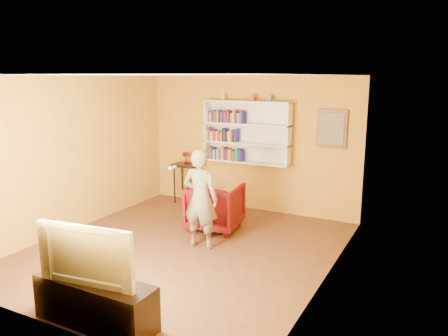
{
  "coord_description": "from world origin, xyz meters",
  "views": [
    {
      "loc": [
        3.58,
        -5.47,
        2.68
      ],
      "look_at": [
        0.33,
        0.75,
        1.21
      ],
      "focal_mm": 35.0,
      "sensor_mm": 36.0,
      "label": 1
    }
  ],
  "objects": [
    {
      "name": "tv_cabinet",
      "position": [
        0.3,
        -2.25,
        0.26
      ],
      "size": [
        1.44,
        0.43,
        0.51
      ],
      "primitive_type": "cube",
      "color": "black",
      "rests_on": "ground"
    },
    {
      "name": "ornament_centre",
      "position": [
        0.12,
        2.35,
        2.27
      ],
      "size": [
        0.09,
        0.09,
        0.12
      ],
      "primitive_type": "cube",
      "color": "brown",
      "rests_on": "bookshelf"
    },
    {
      "name": "game_remote",
      "position": [
        -0.13,
        -0.07,
        1.32
      ],
      "size": [
        0.04,
        0.15,
        0.04
      ],
      "primitive_type": "cube",
      "color": "silver",
      "rests_on": "person"
    },
    {
      "name": "ornament_left",
      "position": [
        -0.53,
        2.35,
        2.27
      ],
      "size": [
        0.08,
        0.08,
        0.11
      ],
      "primitive_type": "cube",
      "color": "gold",
      "rests_on": "bookshelf"
    },
    {
      "name": "television",
      "position": [
        0.3,
        -2.25,
        0.85
      ],
      "size": [
        1.16,
        0.3,
        0.66
      ],
      "primitive_type": "imported",
      "rotation": [
        0.0,
        0.0,
        0.13
      ],
      "color": "black",
      "rests_on": "tv_cabinet"
    },
    {
      "name": "ruby_lustre",
      "position": [
        -1.37,
        2.25,
        1.04
      ],
      "size": [
        0.16,
        0.16,
        0.25
      ],
      "color": "maroon",
      "rests_on": "console_table"
    },
    {
      "name": "bookshelf",
      "position": [
        0.0,
        2.41,
        1.59
      ],
      "size": [
        1.8,
        0.29,
        1.23
      ],
      "color": "white",
      "rests_on": "room_shell"
    },
    {
      "name": "books_row_lower",
      "position": [
        -0.45,
        2.3,
        1.13
      ],
      "size": [
        0.81,
        0.19,
        0.26
      ],
      "color": "#156224",
      "rests_on": "bookshelf"
    },
    {
      "name": "books_row_middle",
      "position": [
        -0.51,
        2.3,
        1.51
      ],
      "size": [
        0.68,
        0.18,
        0.27
      ],
      "color": "orange",
      "rests_on": "bookshelf"
    },
    {
      "name": "room_shell",
      "position": [
        0.0,
        0.0,
        1.02
      ],
      "size": [
        5.3,
        5.8,
        2.88
      ],
      "color": "#4C2D18",
      "rests_on": "ground"
    },
    {
      "name": "armchair",
      "position": [
        -0.02,
        1.06,
        0.41
      ],
      "size": [
        0.99,
        1.01,
        0.82
      ],
      "primitive_type": "imported",
      "rotation": [
        0.0,
        0.0,
        3.28
      ],
      "color": "#49050B",
      "rests_on": "ground"
    },
    {
      "name": "person",
      "position": [
        0.19,
        0.21,
        0.8
      ],
      "size": [
        0.61,
        0.43,
        1.6
      ],
      "primitive_type": "imported",
      "rotation": [
        0.0,
        0.0,
        3.22
      ],
      "color": "#6F6151",
      "rests_on": "ground"
    },
    {
      "name": "books_row_upper",
      "position": [
        -0.45,
        2.3,
        1.89
      ],
      "size": [
        0.82,
        0.19,
        0.27
      ],
      "color": "beige",
      "rests_on": "bookshelf"
    },
    {
      "name": "ornament_right",
      "position": [
        0.47,
        2.35,
        2.27
      ],
      "size": [
        0.08,
        0.08,
        0.11
      ],
      "primitive_type": "cube",
      "color": "slate",
      "rests_on": "bookshelf"
    },
    {
      "name": "framed_painting",
      "position": [
        1.65,
        2.46,
        1.75
      ],
      "size": [
        0.55,
        0.05,
        0.7
      ],
      "color": "#533817",
      "rests_on": "room_shell"
    },
    {
      "name": "console_table",
      "position": [
        -1.37,
        2.25,
        0.71
      ],
      "size": [
        0.52,
        0.4,
        0.86
      ],
      "color": "black",
      "rests_on": "ground"
    }
  ]
}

